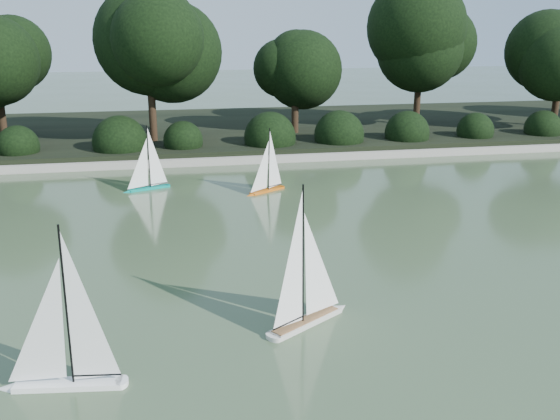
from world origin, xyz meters
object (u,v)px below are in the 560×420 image
object	(u,v)px
sailboat_white_a	(56,362)
sailboat_teal	(145,179)
sailboat_orange	(264,182)
sailboat_white_b	(312,300)

from	to	relation	value
sailboat_white_a	sailboat_teal	world-z (taller)	sailboat_white_a
sailboat_white_a	sailboat_orange	world-z (taller)	sailboat_white_a
sailboat_white_b	sailboat_orange	distance (m)	5.84
sailboat_white_b	sailboat_teal	world-z (taller)	sailboat_white_b
sailboat_white_b	sailboat_orange	bearing A→B (deg)	86.14
sailboat_orange	sailboat_teal	bearing A→B (deg)	164.88
sailboat_teal	sailboat_white_a	bearing A→B (deg)	-95.42
sailboat_teal	sailboat_orange	bearing A→B (deg)	-15.12
sailboat_white_b	sailboat_teal	size ratio (longest dim) A/B	1.26
sailboat_white_a	sailboat_white_b	world-z (taller)	sailboat_white_b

